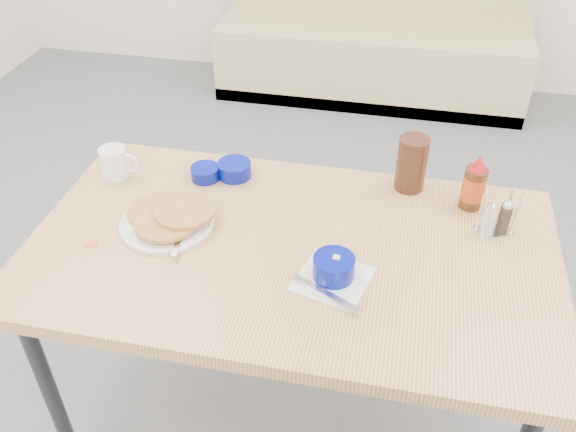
% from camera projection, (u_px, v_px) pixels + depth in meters
% --- Properties ---
extents(booth_bench, '(1.90, 0.56, 1.22)m').
position_uv_depth(booth_bench, '(373.00, 40.00, 3.83)').
color(booth_bench, tan).
rests_on(booth_bench, ground).
extents(dining_table, '(1.40, 0.80, 0.76)m').
position_uv_depth(dining_table, '(291.00, 263.00, 1.65)').
color(dining_table, tan).
rests_on(dining_table, ground).
extents(pancake_plate, '(0.26, 0.27, 0.05)m').
position_uv_depth(pancake_plate, '(168.00, 219.00, 1.68)').
color(pancake_plate, white).
rests_on(pancake_plate, dining_table).
extents(coffee_mug, '(0.12, 0.08, 0.09)m').
position_uv_depth(coffee_mug, '(115.00, 162.00, 1.85)').
color(coffee_mug, white).
rests_on(coffee_mug, dining_table).
extents(grits_setting, '(0.21, 0.22, 0.07)m').
position_uv_depth(grits_setting, '(333.00, 271.00, 1.49)').
color(grits_setting, white).
rests_on(grits_setting, dining_table).
extents(creamer_bowl, '(0.09, 0.09, 0.04)m').
position_uv_depth(creamer_bowl, '(205.00, 173.00, 1.86)').
color(creamer_bowl, '#051082').
rests_on(creamer_bowl, dining_table).
extents(butter_bowl, '(0.10, 0.10, 0.05)m').
position_uv_depth(butter_bowl, '(234.00, 170.00, 1.86)').
color(butter_bowl, '#051082').
rests_on(butter_bowl, dining_table).
extents(amber_tumbler, '(0.12, 0.12, 0.17)m').
position_uv_depth(amber_tumbler, '(412.00, 164.00, 1.78)').
color(amber_tumbler, '#371C11').
rests_on(amber_tumbler, dining_table).
extents(condiment_caddy, '(0.11, 0.09, 0.12)m').
position_uv_depth(condiment_caddy, '(497.00, 220.00, 1.64)').
color(condiment_caddy, silver).
rests_on(condiment_caddy, dining_table).
extents(syrup_bottle, '(0.06, 0.06, 0.17)m').
position_uv_depth(syrup_bottle, '(474.00, 185.00, 1.71)').
color(syrup_bottle, '#47230F').
rests_on(syrup_bottle, dining_table).
extents(sugar_wrapper, '(0.04, 0.04, 0.00)m').
position_uv_depth(sugar_wrapper, '(91.00, 244.00, 1.62)').
color(sugar_wrapper, '#D25246').
rests_on(sugar_wrapper, dining_table).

